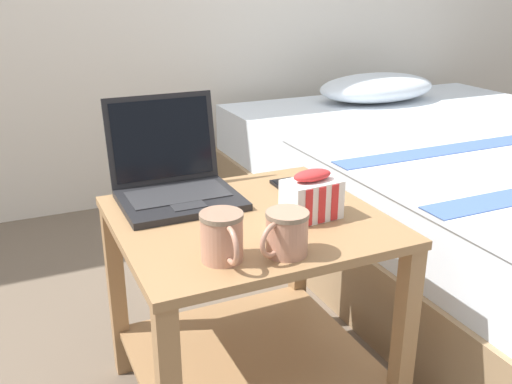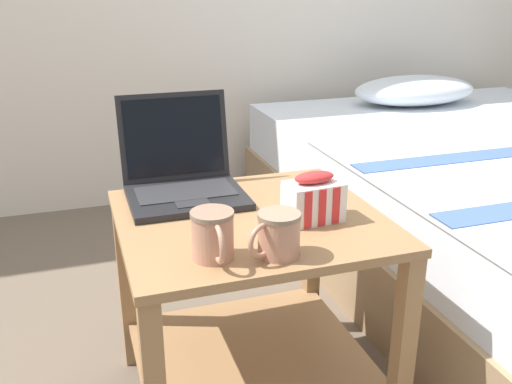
{
  "view_description": "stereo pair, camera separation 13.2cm",
  "coord_description": "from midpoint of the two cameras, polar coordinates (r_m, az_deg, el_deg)",
  "views": [
    {
      "loc": [
        -0.51,
        -1.18,
        1.09
      ],
      "look_at": [
        0.0,
        -0.04,
        0.63
      ],
      "focal_mm": 40.0,
      "sensor_mm": 36.0,
      "label": 1
    },
    {
      "loc": [
        -0.39,
        -1.22,
        1.09
      ],
      "look_at": [
        0.0,
        -0.04,
        0.63
      ],
      "focal_mm": 40.0,
      "sensor_mm": 36.0,
      "label": 2
    }
  ],
  "objects": [
    {
      "name": "bed",
      "position": [
        2.52,
        25.45,
        -0.81
      ],
      "size": [
        1.59,
        2.04,
        0.65
      ],
      "color": "#997A56",
      "rests_on": "ground_plane"
    },
    {
      "name": "bedside_table",
      "position": [
        1.48,
        2.05,
        -9.43
      ],
      "size": [
        0.63,
        0.59,
        0.55
      ],
      "color": "#997047",
      "rests_on": "ground_plane"
    },
    {
      "name": "laptop",
      "position": [
        1.52,
        -4.9,
        1.52
      ],
      "size": [
        0.3,
        0.3,
        0.26
      ],
      "color": "black",
      "rests_on": "bedside_table"
    },
    {
      "name": "mug_front_left",
      "position": [
        1.18,
        5.4,
        -4.12
      ],
      "size": [
        0.13,
        0.09,
        0.1
      ],
      "color": "tan",
      "rests_on": "bedside_table"
    },
    {
      "name": "mug_front_right",
      "position": [
        1.17,
        -1.09,
        -4.21
      ],
      "size": [
        0.09,
        0.14,
        0.1
      ],
      "color": "tan",
      "rests_on": "bedside_table"
    },
    {
      "name": "snack_bag",
      "position": [
        1.37,
        8.54,
        -0.73
      ],
      "size": [
        0.14,
        0.1,
        0.12
      ],
      "color": "white",
      "rests_on": "bedside_table"
    },
    {
      "name": "cell_phone",
      "position": [
        1.57,
        6.94,
        0.27
      ],
      "size": [
        0.07,
        0.14,
        0.01
      ],
      "color": "black",
      "rests_on": "bedside_table"
    }
  ]
}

